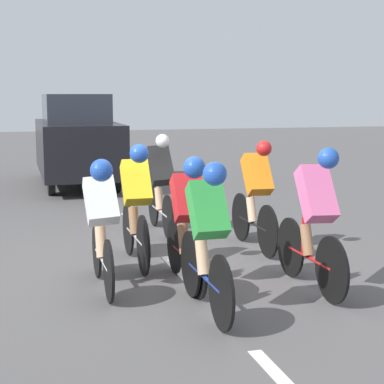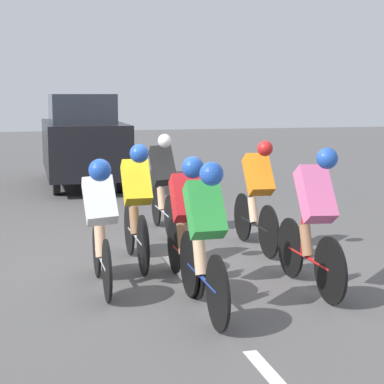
# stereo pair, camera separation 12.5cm
# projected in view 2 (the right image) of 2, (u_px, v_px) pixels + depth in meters

# --- Properties ---
(ground_plane) EXTENTS (60.00, 60.00, 0.00)m
(ground_plane) POSITION_uv_depth(u_px,v_px,m) (176.00, 267.00, 7.82)
(ground_plane) COLOR #565454
(lane_stripe_mid) EXTENTS (0.12, 1.40, 0.01)m
(lane_stripe_mid) POSITION_uv_depth(u_px,v_px,m) (179.00, 271.00, 7.66)
(lane_stripe_mid) COLOR white
(lane_stripe_mid) RESTS_ON ground
(lane_stripe_far) EXTENTS (0.12, 1.40, 0.01)m
(lane_stripe_far) POSITION_uv_depth(u_px,v_px,m) (135.00, 220.00, 10.73)
(lane_stripe_far) COLOR white
(lane_stripe_far) RESTS_ON ground
(cyclist_green) EXTENTS (0.32, 1.71, 1.50)m
(cyclist_green) POSITION_uv_depth(u_px,v_px,m) (204.00, 235.00, 6.04)
(cyclist_green) COLOR black
(cyclist_green) RESTS_ON ground
(cyclist_black) EXTENTS (0.35, 1.64, 1.52)m
(cyclist_black) POSITION_uv_depth(u_px,v_px,m) (163.00, 181.00, 9.66)
(cyclist_black) COLOR black
(cyclist_black) RESTS_ON ground
(cyclist_pink) EXTENTS (0.34, 1.69, 1.56)m
(cyclist_pink) POSITION_uv_depth(u_px,v_px,m) (314.00, 217.00, 6.76)
(cyclist_pink) COLOR black
(cyclist_pink) RESTS_ON ground
(cyclist_yellow) EXTENTS (0.32, 1.71, 1.52)m
(cyclist_yellow) POSITION_uv_depth(u_px,v_px,m) (136.00, 202.00, 7.80)
(cyclist_yellow) COLOR black
(cyclist_yellow) RESTS_ON ground
(cyclist_white) EXTENTS (0.35, 1.60, 1.45)m
(cyclist_white) POSITION_uv_depth(u_px,v_px,m) (100.00, 220.00, 6.79)
(cyclist_white) COLOR black
(cyclist_white) RESTS_ON ground
(cyclist_orange) EXTENTS (0.33, 1.71, 1.50)m
(cyclist_orange) POSITION_uv_depth(u_px,v_px,m) (257.00, 194.00, 8.59)
(cyclist_orange) COLOR black
(cyclist_orange) RESTS_ON ground
(cyclist_red) EXTENTS (0.33, 1.64, 1.46)m
(cyclist_red) POSITION_uv_depth(u_px,v_px,m) (187.00, 217.00, 6.93)
(cyclist_red) COLOR black
(cyclist_red) RESTS_ON ground
(support_car) EXTENTS (1.70, 4.26, 2.09)m
(support_car) POSITION_uv_depth(u_px,v_px,m) (82.00, 140.00, 14.78)
(support_car) COLOR black
(support_car) RESTS_ON ground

